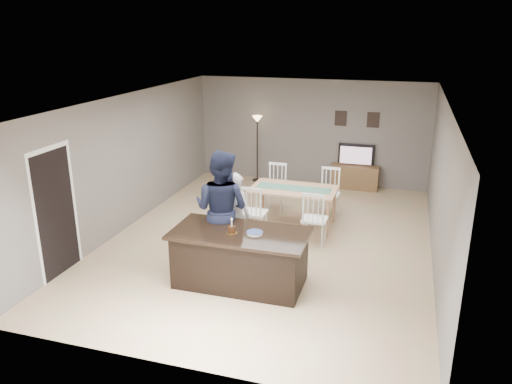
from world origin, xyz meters
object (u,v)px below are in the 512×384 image
(television, at_px, (356,155))
(floor_lamp, at_px, (257,131))
(plate_stack, at_px, (255,233))
(man, at_px, (221,209))
(dining_table, at_px, (294,195))
(kitchen_island, at_px, (240,258))
(birthday_cake, at_px, (232,229))
(tv_console, at_px, (354,177))
(woman, at_px, (235,216))

(television, bearing_deg, floor_lamp, 2.87)
(plate_stack, bearing_deg, television, 80.44)
(man, xyz_separation_m, dining_table, (0.78, 2.11, -0.35))
(kitchen_island, xyz_separation_m, dining_table, (0.26, 2.66, 0.22))
(kitchen_island, bearing_deg, birthday_cake, -147.14)
(tv_console, xyz_separation_m, television, (0.00, 0.07, 0.56))
(television, relative_size, dining_table, 0.46)
(tv_console, distance_m, man, 5.35)
(woman, distance_m, floor_lamp, 4.79)
(woman, bearing_deg, dining_table, -98.41)
(tv_console, relative_size, woman, 0.75)
(kitchen_island, height_order, tv_console, kitchen_island)
(floor_lamp, bearing_deg, man, -80.20)
(tv_console, bearing_deg, birthday_cake, -103.07)
(floor_lamp, bearing_deg, plate_stack, -73.69)
(kitchen_island, distance_m, birthday_cake, 0.52)
(woman, relative_size, plate_stack, 6.24)
(kitchen_island, relative_size, man, 1.05)
(kitchen_island, distance_m, floor_lamp, 5.75)
(dining_table, distance_m, floor_lamp, 3.35)
(birthday_cake, height_order, plate_stack, birthday_cake)
(plate_stack, distance_m, dining_table, 2.69)
(man, bearing_deg, kitchen_island, 141.68)
(kitchen_island, relative_size, woman, 1.35)
(woman, bearing_deg, television, -97.27)
(man, distance_m, plate_stack, 0.96)
(plate_stack, bearing_deg, floor_lamp, 106.31)
(woman, bearing_deg, kitchen_island, 124.47)
(woman, bearing_deg, plate_stack, 136.23)
(birthday_cake, bearing_deg, man, 123.15)
(tv_console, bearing_deg, television, 90.00)
(tv_console, bearing_deg, plate_stack, -99.68)
(tv_console, distance_m, woman, 4.99)
(television, relative_size, floor_lamp, 0.52)
(woman, xyz_separation_m, floor_lamp, (-1.00, 4.65, 0.56))
(man, bearing_deg, dining_table, -101.54)
(television, height_order, woman, woman)
(woman, xyz_separation_m, dining_table, (0.63, 1.81, -0.12))
(kitchen_island, height_order, birthday_cake, birthday_cake)
(television, height_order, floor_lamp, floor_lamp)
(kitchen_island, xyz_separation_m, man, (-0.51, 0.55, 0.57))
(man, height_order, floor_lamp, man)
(man, distance_m, floor_lamp, 5.05)
(tv_console, bearing_deg, man, -108.86)
(man, bearing_deg, floor_lamp, -71.60)
(tv_console, xyz_separation_m, woman, (-1.57, -4.71, 0.50))
(plate_stack, bearing_deg, dining_table, 89.71)
(plate_stack, xyz_separation_m, dining_table, (0.01, 2.68, -0.24))
(tv_console, height_order, plate_stack, plate_stack)
(television, bearing_deg, man, 71.38)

